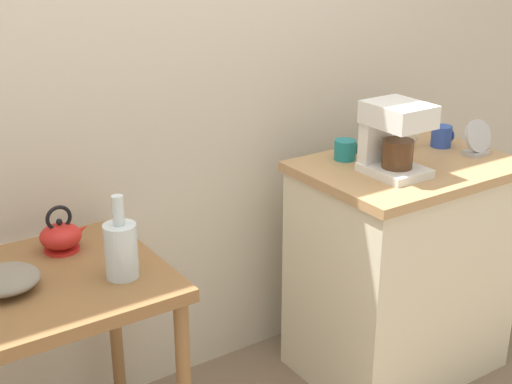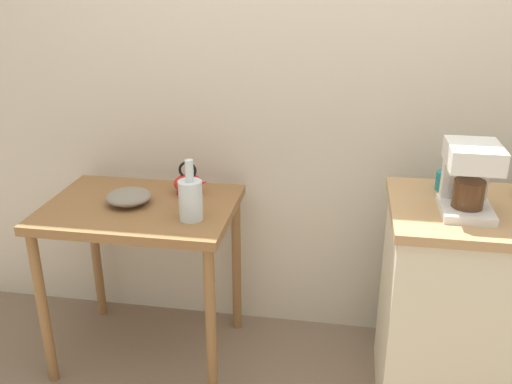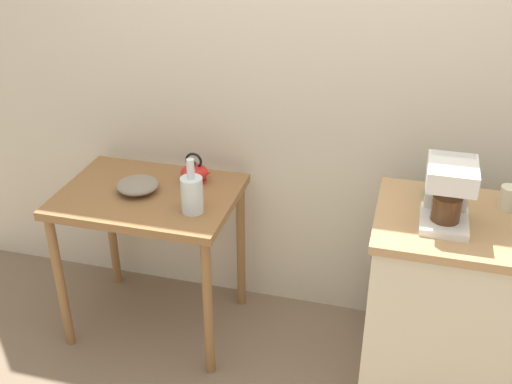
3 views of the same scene
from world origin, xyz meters
TOP-DOWN VIEW (x-y plane):
  - ground_plane at (0.00, 0.00)m, footprint 8.00×8.00m
  - back_wall at (0.10, 0.46)m, footprint 4.40×0.10m
  - wooden_table at (-0.65, 0.05)m, footprint 0.81×0.60m
  - kitchen_counter at (0.79, -0.03)m, footprint 0.79×0.57m
  - bowl_stoneware at (-0.69, 0.05)m, footprint 0.19×0.19m
  - teakettle at (-0.47, 0.21)m, footprint 0.16×0.13m
  - glass_carafe_vase at (-0.39, -0.06)m, footprint 0.10×0.10m
  - coffee_maker at (0.65, -0.06)m, footprint 0.18×0.22m
  - mug_dark_teal at (0.62, 0.14)m, footprint 0.09×0.08m

SIDE VIEW (x-z plane):
  - ground_plane at x=0.00m, z-range 0.00..0.00m
  - kitchen_counter at x=0.79m, z-range 0.00..0.88m
  - wooden_table at x=-0.65m, z-range 0.28..1.04m
  - bowl_stoneware at x=-0.69m, z-range 0.77..0.83m
  - teakettle at x=-0.47m, z-range 0.74..0.89m
  - glass_carafe_vase at x=-0.39m, z-range 0.73..0.98m
  - mug_dark_teal at x=0.62m, z-range 0.88..0.96m
  - coffee_maker at x=0.65m, z-range 0.89..1.15m
  - back_wall at x=0.10m, z-range 0.00..2.80m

